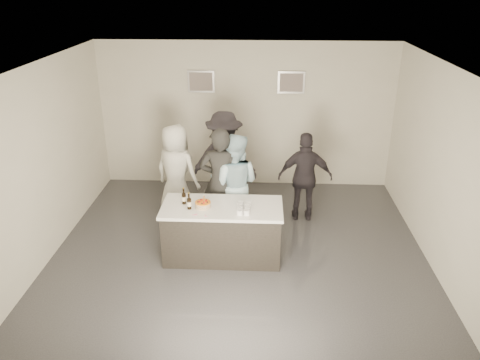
{
  "coord_description": "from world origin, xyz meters",
  "views": [
    {
      "loc": [
        0.33,
        -6.33,
        4.16
      ],
      "look_at": [
        0.0,
        0.5,
        1.15
      ],
      "focal_mm": 35.0,
      "sensor_mm": 36.0,
      "label": 1
    }
  ],
  "objects_px": {
    "person_guest_right": "(305,177)",
    "person_main_black": "(220,182)",
    "person_main_blue": "(234,184)",
    "bar_counter": "(222,232)",
    "beer_bottle_b": "(189,201)",
    "person_guest_back": "(224,160)",
    "cake": "(203,205)",
    "person_guest_left": "(176,171)",
    "beer_bottle_a": "(184,196)"
  },
  "relations": [
    {
      "from": "person_main_blue",
      "to": "person_guest_right",
      "type": "distance_m",
      "value": 1.34
    },
    {
      "from": "cake",
      "to": "beer_bottle_a",
      "type": "height_order",
      "value": "beer_bottle_a"
    },
    {
      "from": "person_main_black",
      "to": "person_guest_back",
      "type": "distance_m",
      "value": 1.07
    },
    {
      "from": "person_main_blue",
      "to": "person_guest_left",
      "type": "bearing_deg",
      "value": -17.17
    },
    {
      "from": "person_main_blue",
      "to": "bar_counter",
      "type": "bearing_deg",
      "value": 90.05
    },
    {
      "from": "beer_bottle_a",
      "to": "person_main_blue",
      "type": "distance_m",
      "value": 1.09
    },
    {
      "from": "beer_bottle_a",
      "to": "person_main_blue",
      "type": "relative_size",
      "value": 0.15
    },
    {
      "from": "bar_counter",
      "to": "person_guest_left",
      "type": "distance_m",
      "value": 1.75
    },
    {
      "from": "person_guest_right",
      "to": "person_guest_back",
      "type": "xyz_separation_m",
      "value": [
        -1.49,
        0.48,
        0.11
      ]
    },
    {
      "from": "person_guest_right",
      "to": "person_main_black",
      "type": "bearing_deg",
      "value": 22.58
    },
    {
      "from": "beer_bottle_b",
      "to": "bar_counter",
      "type": "bearing_deg",
      "value": 13.2
    },
    {
      "from": "bar_counter",
      "to": "person_main_black",
      "type": "distance_m",
      "value": 0.92
    },
    {
      "from": "beer_bottle_a",
      "to": "bar_counter",
      "type": "bearing_deg",
      "value": -5.45
    },
    {
      "from": "beer_bottle_a",
      "to": "beer_bottle_b",
      "type": "height_order",
      "value": "same"
    },
    {
      "from": "beer_bottle_a",
      "to": "person_guest_right",
      "type": "distance_m",
      "value": 2.37
    },
    {
      "from": "person_guest_back",
      "to": "person_guest_left",
      "type": "bearing_deg",
      "value": 34.91
    },
    {
      "from": "person_guest_right",
      "to": "cake",
      "type": "bearing_deg",
      "value": 40.79
    },
    {
      "from": "person_guest_left",
      "to": "person_guest_right",
      "type": "bearing_deg",
      "value": -158.07
    },
    {
      "from": "person_main_blue",
      "to": "person_main_black",
      "type": "bearing_deg",
      "value": 30.17
    },
    {
      "from": "cake",
      "to": "person_guest_right",
      "type": "bearing_deg",
      "value": 40.01
    },
    {
      "from": "person_main_black",
      "to": "person_guest_right",
      "type": "height_order",
      "value": "person_main_black"
    },
    {
      "from": "bar_counter",
      "to": "beer_bottle_a",
      "type": "xyz_separation_m",
      "value": [
        -0.59,
        0.06,
        0.58
      ]
    },
    {
      "from": "person_main_blue",
      "to": "person_guest_left",
      "type": "distance_m",
      "value": 1.22
    },
    {
      "from": "cake",
      "to": "person_guest_left",
      "type": "distance_m",
      "value": 1.6
    },
    {
      "from": "person_main_blue",
      "to": "beer_bottle_b",
      "type": "bearing_deg",
      "value": 66.43
    },
    {
      "from": "person_main_black",
      "to": "person_guest_left",
      "type": "xyz_separation_m",
      "value": [
        -0.86,
        0.64,
        -0.08
      ]
    },
    {
      "from": "beer_bottle_a",
      "to": "person_guest_back",
      "type": "distance_m",
      "value": 1.85
    },
    {
      "from": "cake",
      "to": "person_guest_right",
      "type": "height_order",
      "value": "person_guest_right"
    },
    {
      "from": "cake",
      "to": "person_guest_back",
      "type": "bearing_deg",
      "value": 84.57
    },
    {
      "from": "beer_bottle_a",
      "to": "beer_bottle_b",
      "type": "relative_size",
      "value": 1.0
    },
    {
      "from": "person_main_blue",
      "to": "person_guest_right",
      "type": "height_order",
      "value": "person_main_blue"
    },
    {
      "from": "beer_bottle_a",
      "to": "cake",
      "type": "bearing_deg",
      "value": -18.85
    },
    {
      "from": "bar_counter",
      "to": "cake",
      "type": "relative_size",
      "value": 7.75
    },
    {
      "from": "beer_bottle_a",
      "to": "person_guest_back",
      "type": "height_order",
      "value": "person_guest_back"
    },
    {
      "from": "beer_bottle_a",
      "to": "person_guest_right",
      "type": "bearing_deg",
      "value": 33.27
    },
    {
      "from": "person_guest_right",
      "to": "bar_counter",
      "type": "bearing_deg",
      "value": 45.18
    },
    {
      "from": "beer_bottle_b",
      "to": "person_guest_back",
      "type": "relative_size",
      "value": 0.14
    },
    {
      "from": "person_guest_right",
      "to": "person_guest_back",
      "type": "bearing_deg",
      "value": -17.22
    },
    {
      "from": "beer_bottle_b",
      "to": "beer_bottle_a",
      "type": "bearing_deg",
      "value": 122.04
    },
    {
      "from": "beer_bottle_b",
      "to": "person_main_black",
      "type": "xyz_separation_m",
      "value": [
        0.4,
        0.88,
        -0.07
      ]
    },
    {
      "from": "person_guest_left",
      "to": "cake",
      "type": "bearing_deg",
      "value": 137.75
    },
    {
      "from": "person_main_black",
      "to": "person_guest_right",
      "type": "bearing_deg",
      "value": -159.66
    },
    {
      "from": "cake",
      "to": "person_main_blue",
      "type": "distance_m",
      "value": 1.0
    },
    {
      "from": "cake",
      "to": "person_guest_left",
      "type": "bearing_deg",
      "value": 114.66
    },
    {
      "from": "beer_bottle_a",
      "to": "person_guest_right",
      "type": "relative_size",
      "value": 0.16
    },
    {
      "from": "person_main_blue",
      "to": "person_guest_back",
      "type": "relative_size",
      "value": 0.95
    },
    {
      "from": "cake",
      "to": "person_guest_right",
      "type": "xyz_separation_m",
      "value": [
        1.67,
        1.4,
        -0.11
      ]
    },
    {
      "from": "bar_counter",
      "to": "cake",
      "type": "bearing_deg",
      "value": -170.51
    },
    {
      "from": "person_main_black",
      "to": "person_guest_left",
      "type": "bearing_deg",
      "value": -37.96
    },
    {
      "from": "person_main_black",
      "to": "beer_bottle_a",
      "type": "bearing_deg",
      "value": 53.18
    }
  ]
}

